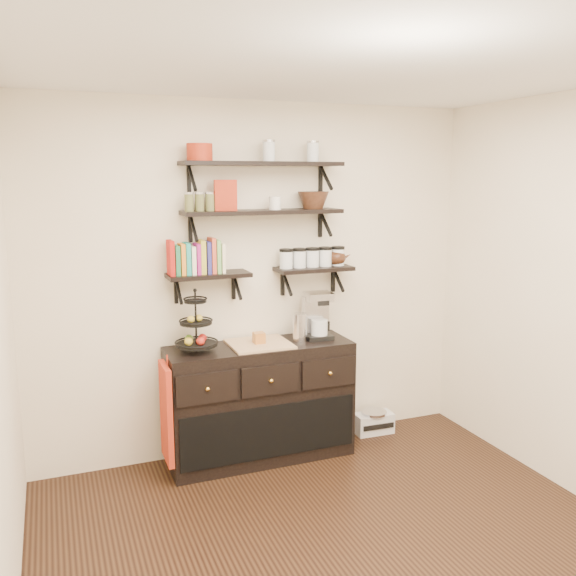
% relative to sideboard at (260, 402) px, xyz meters
% --- Properties ---
extents(floor, '(3.50, 3.50, 0.00)m').
position_rel_sideboard_xyz_m(floor, '(0.07, -1.51, -0.45)').
color(floor, black).
rests_on(floor, ground).
extents(ceiling, '(3.50, 3.50, 0.02)m').
position_rel_sideboard_xyz_m(ceiling, '(0.07, -1.51, 2.25)').
color(ceiling, white).
rests_on(ceiling, back_wall).
extents(back_wall, '(3.50, 0.02, 2.70)m').
position_rel_sideboard_xyz_m(back_wall, '(0.07, 0.24, 0.90)').
color(back_wall, white).
rests_on(back_wall, ground).
extents(shelf_top, '(1.20, 0.27, 0.23)m').
position_rel_sideboard_xyz_m(shelf_top, '(0.07, 0.10, 1.78)').
color(shelf_top, black).
rests_on(shelf_top, back_wall).
extents(shelf_mid, '(1.20, 0.27, 0.23)m').
position_rel_sideboard_xyz_m(shelf_mid, '(0.07, 0.10, 1.43)').
color(shelf_mid, black).
rests_on(shelf_mid, back_wall).
extents(shelf_low_left, '(0.60, 0.25, 0.23)m').
position_rel_sideboard_xyz_m(shelf_low_left, '(-0.35, 0.12, 0.98)').
color(shelf_low_left, black).
rests_on(shelf_low_left, back_wall).
extents(shelf_low_right, '(0.60, 0.25, 0.23)m').
position_rel_sideboard_xyz_m(shelf_low_right, '(0.49, 0.12, 0.98)').
color(shelf_low_right, black).
rests_on(shelf_low_right, back_wall).
extents(cookbooks, '(0.40, 0.15, 0.26)m').
position_rel_sideboard_xyz_m(cookbooks, '(-0.42, 0.12, 1.11)').
color(cookbooks, '#B11812').
rests_on(cookbooks, shelf_low_left).
extents(glass_canisters, '(0.54, 0.10, 0.13)m').
position_rel_sideboard_xyz_m(glass_canisters, '(0.48, 0.12, 1.06)').
color(glass_canisters, silver).
rests_on(glass_canisters, shelf_low_right).
extents(sideboard, '(1.40, 0.50, 0.92)m').
position_rel_sideboard_xyz_m(sideboard, '(0.00, 0.00, 0.00)').
color(sideboard, black).
rests_on(sideboard, floor).
extents(fruit_stand, '(0.30, 0.30, 0.44)m').
position_rel_sideboard_xyz_m(fruit_stand, '(-0.48, 0.00, 0.60)').
color(fruit_stand, black).
rests_on(fruit_stand, sideboard).
extents(candle, '(0.08, 0.08, 0.08)m').
position_rel_sideboard_xyz_m(candle, '(-0.00, 0.00, 0.50)').
color(candle, '#AD6627').
rests_on(candle, sideboard).
extents(coffee_maker, '(0.21, 0.21, 0.37)m').
position_rel_sideboard_xyz_m(coffee_maker, '(0.48, 0.03, 0.62)').
color(coffee_maker, black).
rests_on(coffee_maker, sideboard).
extents(thermal_carafe, '(0.11, 0.11, 0.22)m').
position_rel_sideboard_xyz_m(thermal_carafe, '(0.32, -0.02, 0.56)').
color(thermal_carafe, silver).
rests_on(thermal_carafe, sideboard).
extents(apron, '(0.04, 0.30, 0.71)m').
position_rel_sideboard_xyz_m(apron, '(-0.73, -0.10, 0.05)').
color(apron, '#A32311').
rests_on(apron, sideboard).
extents(radio, '(0.33, 0.22, 0.19)m').
position_rel_sideboard_xyz_m(radio, '(1.04, 0.08, -0.36)').
color(radio, silver).
rests_on(radio, floor).
extents(recipe_box, '(0.17, 0.08, 0.22)m').
position_rel_sideboard_xyz_m(recipe_box, '(-0.21, 0.10, 1.56)').
color(recipe_box, '#A12712').
rests_on(recipe_box, shelf_mid).
extents(walnut_bowl, '(0.24, 0.24, 0.13)m').
position_rel_sideboard_xyz_m(walnut_bowl, '(0.48, 0.10, 1.51)').
color(walnut_bowl, black).
rests_on(walnut_bowl, shelf_mid).
extents(ramekins, '(0.09, 0.09, 0.10)m').
position_rel_sideboard_xyz_m(ramekins, '(0.17, 0.10, 1.50)').
color(ramekins, white).
rests_on(ramekins, shelf_mid).
extents(teapot, '(0.20, 0.16, 0.14)m').
position_rel_sideboard_xyz_m(teapot, '(0.69, 0.12, 1.07)').
color(teapot, '#391E11').
rests_on(teapot, shelf_low_right).
extents(red_pot, '(0.18, 0.18, 0.12)m').
position_rel_sideboard_xyz_m(red_pot, '(-0.40, 0.10, 1.86)').
color(red_pot, '#A12712').
rests_on(red_pot, shelf_top).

